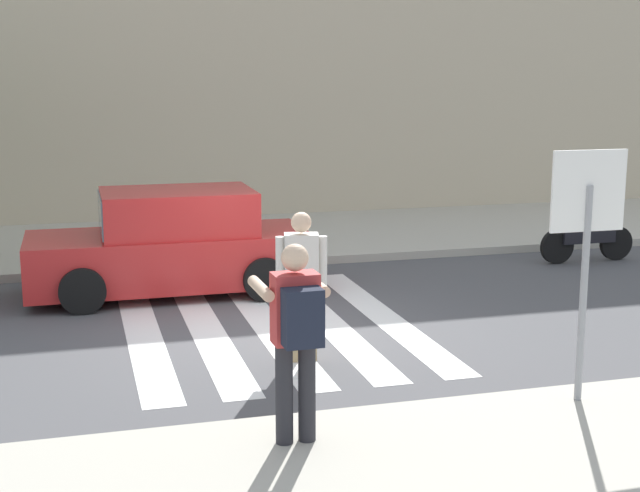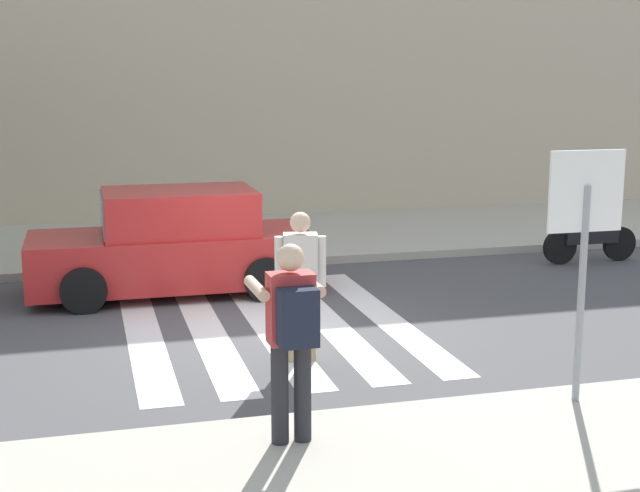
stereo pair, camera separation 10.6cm
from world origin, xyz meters
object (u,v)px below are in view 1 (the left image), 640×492
object	(u,v)px
stop_sign	(587,221)
parked_car_red	(171,245)
photographer_with_backpack	(296,327)
pedestrian_crossing	(301,278)
motorcycle	(587,238)

from	to	relation	value
stop_sign	parked_car_red	xyz separation A→B (m)	(-3.24, 5.88, -1.17)
stop_sign	photographer_with_backpack	xyz separation A→B (m)	(-2.87, -0.28, -0.72)
stop_sign	photographer_with_backpack	distance (m)	2.97
stop_sign	pedestrian_crossing	size ratio (longest dim) A/B	1.40
photographer_with_backpack	motorcycle	distance (m)	9.42
pedestrian_crossing	parked_car_red	world-z (taller)	pedestrian_crossing
stop_sign	parked_car_red	world-z (taller)	stop_sign
pedestrian_crossing	parked_car_red	bearing A→B (deg)	106.34
stop_sign	motorcycle	bearing A→B (deg)	57.35
photographer_with_backpack	motorcycle	world-z (taller)	photographer_with_backpack
motorcycle	stop_sign	bearing A→B (deg)	-122.65
stop_sign	pedestrian_crossing	bearing A→B (deg)	134.02
pedestrian_crossing	photographer_with_backpack	bearing A→B (deg)	-105.38
stop_sign	parked_car_red	distance (m)	6.81
stop_sign	pedestrian_crossing	distance (m)	3.26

